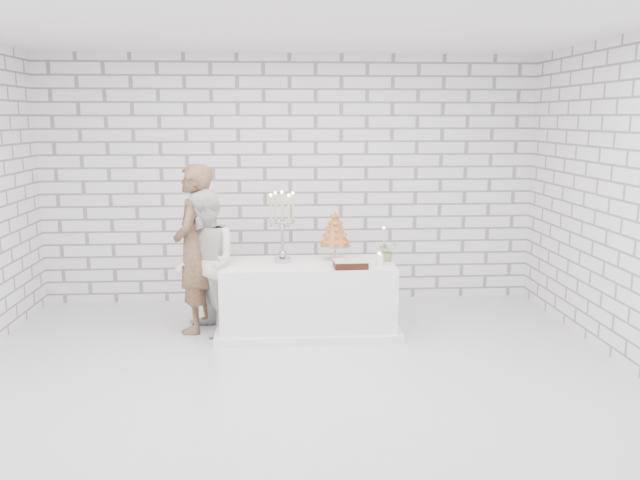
{
  "coord_description": "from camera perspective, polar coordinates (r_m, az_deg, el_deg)",
  "views": [
    {
      "loc": [
        -0.15,
        -5.5,
        2.25
      ],
      "look_at": [
        0.26,
        0.91,
        1.05
      ],
      "focal_mm": 36.85,
      "sensor_mm": 36.0,
      "label": 1
    }
  ],
  "objects": [
    {
      "name": "ceiling",
      "position": [
        5.56,
        -2.19,
        18.32
      ],
      "size": [
        6.0,
        5.0,
        0.01
      ],
      "primitive_type": "cube",
      "color": "white",
      "rests_on": "ground"
    },
    {
      "name": "extra_taper",
      "position": [
        7.14,
        5.54,
        -0.29
      ],
      "size": [
        0.07,
        0.07,
        0.32
      ],
      "primitive_type": "cylinder",
      "rotation": [
        0.0,
        0.0,
        -0.16
      ],
      "color": "#C6BC93",
      "rests_on": "cake_table"
    },
    {
      "name": "flowers",
      "position": [
        6.99,
        5.87,
        -0.91
      ],
      "size": [
        0.26,
        0.24,
        0.23
      ],
      "primitive_type": "imported",
      "rotation": [
        0.0,
        0.0,
        0.35
      ],
      "color": "#5A8142",
      "rests_on": "cake_table"
    },
    {
      "name": "pillar_candle",
      "position": [
        6.78,
        5.18,
        -1.72
      ],
      "size": [
        0.08,
        0.08,
        0.12
      ],
      "primitive_type": "cylinder",
      "rotation": [
        0.0,
        0.0,
        0.06
      ],
      "color": "white",
      "rests_on": "cake_table"
    },
    {
      "name": "groom",
      "position": [
        7.03,
        -10.85,
        -0.75
      ],
      "size": [
        0.53,
        0.71,
        1.78
      ],
      "primitive_type": "imported",
      "rotation": [
        0.0,
        0.0,
        -1.74
      ],
      "color": "brown",
      "rests_on": "ground"
    },
    {
      "name": "cake_table",
      "position": [
        6.98,
        -1.08,
        -5.01
      ],
      "size": [
        1.8,
        0.8,
        0.75
      ],
      "primitive_type": "cube",
      "color": "white",
      "rests_on": "ground"
    },
    {
      "name": "bride",
      "position": [
        6.91,
        -9.91,
        -1.98
      ],
      "size": [
        0.85,
        0.92,
        1.53
      ],
      "primitive_type": "imported",
      "rotation": [
        0.0,
        0.0,
        -1.12
      ],
      "color": "white",
      "rests_on": "ground"
    },
    {
      "name": "ground",
      "position": [
        5.95,
        -1.98,
        -11.66
      ],
      "size": [
        6.0,
        5.0,
        0.01
      ],
      "primitive_type": "cube",
      "color": "silver",
      "rests_on": "ground"
    },
    {
      "name": "wall_right",
      "position": [
        6.39,
        25.95,
        2.76
      ],
      "size": [
        0.01,
        5.0,
        3.0
      ],
      "primitive_type": "cube",
      "color": "white",
      "rests_on": "ground"
    },
    {
      "name": "wall_back",
      "position": [
        8.04,
        -2.59,
        5.22
      ],
      "size": [
        6.0,
        0.01,
        3.0
      ],
      "primitive_type": "cube",
      "color": "white",
      "rests_on": "ground"
    },
    {
      "name": "croquembouche",
      "position": [
        6.99,
        1.32,
        0.38
      ],
      "size": [
        0.43,
        0.43,
        0.52
      ],
      "primitive_type": null,
      "rotation": [
        0.0,
        0.0,
        -0.33
      ],
      "color": "#9C4D1B",
      "rests_on": "cake_table"
    },
    {
      "name": "wall_front",
      "position": [
        3.1,
        -0.76,
        -3.47
      ],
      "size": [
        6.0,
        0.01,
        3.0
      ],
      "primitive_type": "cube",
      "color": "white",
      "rests_on": "ground"
    },
    {
      "name": "chocolate_cake",
      "position": [
        6.67,
        2.66,
        -2.08
      ],
      "size": [
        0.35,
        0.25,
        0.08
      ],
      "primitive_type": "cube",
      "rotation": [
        0.0,
        0.0,
        0.03
      ],
      "color": "black",
      "rests_on": "cake_table"
    },
    {
      "name": "candelabra",
      "position": [
        6.87,
        -3.3,
        1.15
      ],
      "size": [
        0.37,
        0.37,
        0.76
      ],
      "primitive_type": null,
      "rotation": [
        0.0,
        0.0,
        -0.24
      ],
      "color": "#A3A2AD",
      "rests_on": "cake_table"
    }
  ]
}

